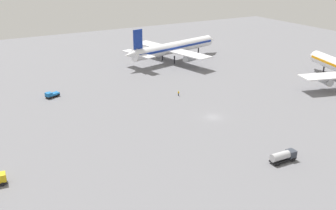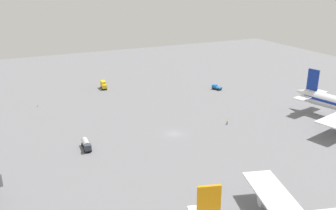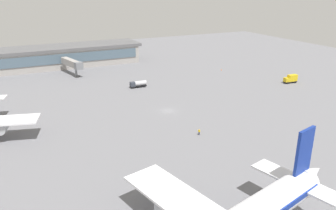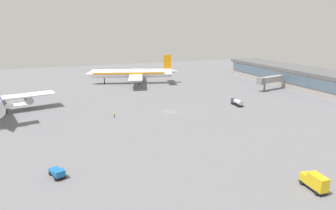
{
  "view_description": "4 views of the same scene",
  "coord_description": "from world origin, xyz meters",
  "px_view_note": "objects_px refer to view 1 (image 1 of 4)",
  "views": [
    {
      "loc": [
        -58.25,
        -78.22,
        42.08
      ],
      "look_at": [
        -9.54,
        8.97,
        2.41
      ],
      "focal_mm": 39.76,
      "sensor_mm": 36.0,
      "label": 1
    },
    {
      "loc": [
        97.33,
        -47.39,
        47.59
      ],
      "look_at": [
        -9.23,
        2.21,
        6.49
      ],
      "focal_mm": 39.52,
      "sensor_mm": 36.0,
      "label": 2
    },
    {
      "loc": [
        42.9,
        87.82,
        37.07
      ],
      "look_at": [
        0.19,
        0.71,
        2.14
      ],
      "focal_mm": 35.59,
      "sensor_mm": 36.0,
      "label": 3
    },
    {
      "loc": [
        -95.01,
        36.71,
        29.81
      ],
      "look_at": [
        -3.81,
        2.0,
        3.72
      ],
      "focal_mm": 31.5,
      "sensor_mm": 36.0,
      "label": 4
    }
  ],
  "objects_px": {
    "airplane_at_gate": "(173,48)",
    "fuel_truck": "(283,156)",
    "pushback_tractor": "(52,95)",
    "ground_crew_worker": "(179,93)"
  },
  "relations": [
    {
      "from": "airplane_at_gate",
      "to": "fuel_truck",
      "type": "relative_size",
      "value": 8.13
    },
    {
      "from": "airplane_at_gate",
      "to": "pushback_tractor",
      "type": "bearing_deg",
      "value": -173.35
    },
    {
      "from": "airplane_at_gate",
      "to": "fuel_truck",
      "type": "xyz_separation_m",
      "value": [
        -22.11,
        -86.95,
        -4.42
      ]
    },
    {
      "from": "pushback_tractor",
      "to": "ground_crew_worker",
      "type": "relative_size",
      "value": 2.87
    },
    {
      "from": "airplane_at_gate",
      "to": "ground_crew_worker",
      "type": "height_order",
      "value": "airplane_at_gate"
    },
    {
      "from": "pushback_tractor",
      "to": "fuel_truck",
      "type": "bearing_deg",
      "value": 97.82
    },
    {
      "from": "pushback_tractor",
      "to": "fuel_truck",
      "type": "distance_m",
      "value": 75.0
    },
    {
      "from": "ground_crew_worker",
      "to": "airplane_at_gate",
      "type": "bearing_deg",
      "value": 38.71
    },
    {
      "from": "airplane_at_gate",
      "to": "ground_crew_worker",
      "type": "xyz_separation_m",
      "value": [
        -20.63,
        -39.3,
        -4.96
      ]
    },
    {
      "from": "airplane_at_gate",
      "to": "fuel_truck",
      "type": "distance_m",
      "value": 89.83
    }
  ]
}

